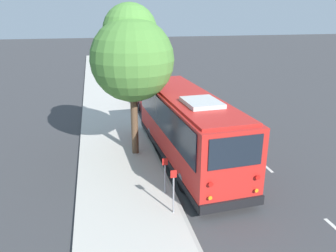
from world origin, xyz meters
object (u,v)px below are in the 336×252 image
(parked_sedan_tan, at_px, (133,80))
(street_tree, at_px, (132,54))
(parked_sedan_maroon, at_px, (147,97))
(sign_post_near, at_px, (173,191))
(shuttle_bus, at_px, (187,124))
(parked_sedan_black, at_px, (128,68))
(sign_post_far, at_px, (165,175))
(parked_sedan_white, at_px, (123,61))

(parked_sedan_tan, distance_m, street_tree, 17.23)
(parked_sedan_maroon, xyz_separation_m, sign_post_near, (-14.83, 1.50, 0.41))
(shuttle_bus, xyz_separation_m, sign_post_near, (-4.44, 1.75, -0.86))
(parked_sedan_black, distance_m, sign_post_near, 29.00)
(shuttle_bus, bearing_deg, street_tree, 59.90)
(street_tree, relative_size, sign_post_near, 4.31)
(parked_sedan_tan, bearing_deg, street_tree, 178.18)
(street_tree, distance_m, sign_post_near, 6.98)
(sign_post_far, bearing_deg, shuttle_bus, -29.77)
(parked_sedan_maroon, relative_size, sign_post_near, 2.72)
(parked_sedan_tan, bearing_deg, sign_post_near, -178.49)
(parked_sedan_maroon, height_order, sign_post_near, sign_post_near)
(parked_sedan_black, distance_m, sign_post_far, 27.62)
(shuttle_bus, bearing_deg, sign_post_far, 146.99)
(street_tree, bearing_deg, parked_sedan_tan, -6.66)
(parked_sedan_maroon, distance_m, street_tree, 10.44)
(shuttle_bus, xyz_separation_m, street_tree, (1.21, 2.38, 3.20))
(parked_sedan_maroon, xyz_separation_m, street_tree, (-9.19, 2.13, 4.47))
(parked_sedan_tan, height_order, street_tree, street_tree)
(parked_sedan_white, height_order, sign_post_far, sign_post_far)
(sign_post_near, bearing_deg, sign_post_far, 0.00)
(shuttle_bus, distance_m, street_tree, 4.17)
(street_tree, bearing_deg, parked_sedan_maroon, -13.08)
(shuttle_bus, xyz_separation_m, parked_sedan_black, (24.52, 0.25, -1.28))
(shuttle_bus, xyz_separation_m, parked_sedan_white, (30.69, 0.22, -1.27))
(parked_sedan_tan, bearing_deg, parked_sedan_black, 3.14)
(shuttle_bus, xyz_separation_m, parked_sedan_maroon, (10.40, 0.25, -1.27))
(sign_post_near, xyz_separation_m, sign_post_far, (1.38, 0.00, -0.09))
(shuttle_bus, relative_size, parked_sedan_maroon, 2.22)
(sign_post_near, distance_m, sign_post_far, 1.39)
(parked_sedan_tan, distance_m, parked_sedan_black, 6.79)
(parked_sedan_black, bearing_deg, parked_sedan_white, 1.09)
(parked_sedan_black, xyz_separation_m, sign_post_near, (-28.96, 1.49, 0.42))
(parked_sedan_maroon, bearing_deg, parked_sedan_black, 0.36)
(parked_sedan_white, xyz_separation_m, street_tree, (-29.48, 2.17, 4.47))
(parked_sedan_tan, bearing_deg, parked_sedan_white, 3.79)
(street_tree, xyz_separation_m, sign_post_far, (-4.26, -0.64, -4.16))
(parked_sedan_maroon, height_order, sign_post_far, sign_post_far)
(parked_sedan_maroon, height_order, parked_sedan_white, parked_sedan_maroon)
(parked_sedan_black, bearing_deg, parked_sedan_maroon, -178.57)
(parked_sedan_white, bearing_deg, street_tree, 175.28)
(parked_sedan_white, distance_m, sign_post_far, 33.78)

